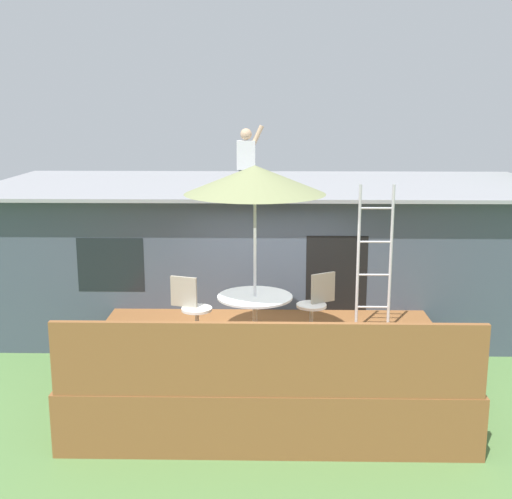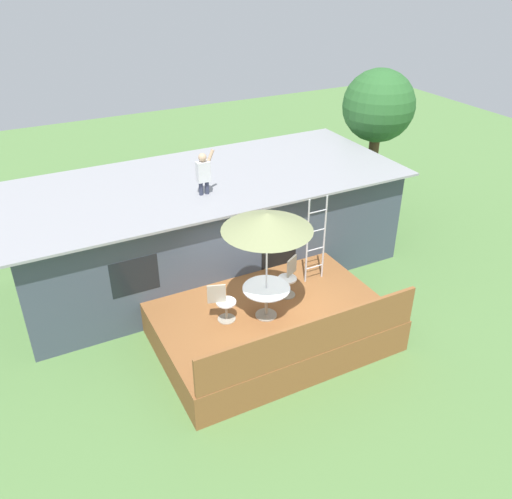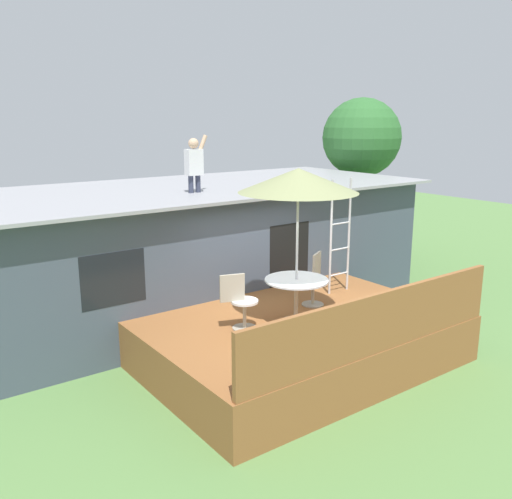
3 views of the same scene
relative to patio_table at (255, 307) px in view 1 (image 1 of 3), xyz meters
The scene contains 10 objects.
ground_plane 1.40m from the patio_table, 37.26° to the left, with size 40.00×40.00×0.00m, color #567F42.
house 3.74m from the patio_table, 87.18° to the left, with size 10.50×4.50×2.67m.
deck 1.01m from the patio_table, 37.26° to the left, with size 5.12×3.60×0.80m, color brown.
deck_railing 1.63m from the patio_table, 83.47° to the right, with size 5.02×0.08×0.90m, color brown.
patio_table is the anchor object (origin of this frame).
patio_umbrella 1.76m from the patio_table, 135.00° to the right, with size 1.90×1.90×2.54m.
step_ladder 1.99m from the patio_table, 24.19° to the left, with size 0.52×0.04×2.20m.
person_figure 3.43m from the patio_table, 94.13° to the left, with size 0.47×0.20×1.11m.
patio_chair_left 0.97m from the patio_table, 161.63° to the left, with size 0.61×0.44×0.92m.
patio_chair_right 1.03m from the patio_table, 30.85° to the left, with size 0.57×0.44×0.92m.
Camera 1 is at (0.01, -8.95, 4.13)m, focal length 46.68 mm.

